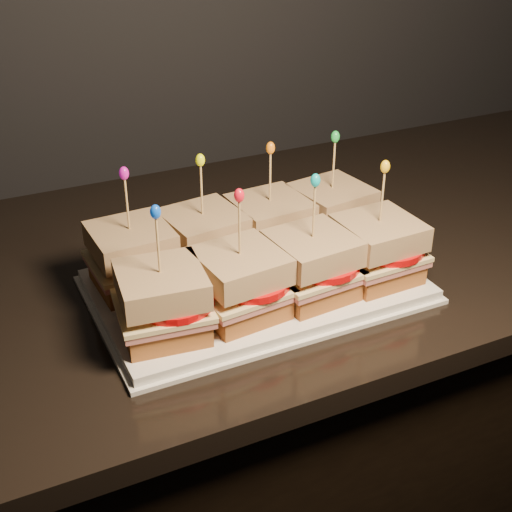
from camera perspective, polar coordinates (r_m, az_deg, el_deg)
name	(u,v)px	position (r m, az deg, el deg)	size (l,w,h in m)	color
granite_slab	(49,303)	(1.00, -16.25, -3.59)	(2.53, 0.68, 0.03)	black
platter	(256,286)	(0.95, 0.00, -2.43)	(0.41, 0.26, 0.02)	white
platter_rim	(256,290)	(0.95, 0.00, -2.73)	(0.43, 0.27, 0.01)	white
sandwich_0_bread_bot	(134,276)	(0.94, -9.73, -1.58)	(0.09, 0.09, 0.03)	brown
sandwich_0_ham	(133,265)	(0.93, -9.82, -0.68)	(0.10, 0.10, 0.01)	#B45958
sandwich_0_cheese	(132,260)	(0.93, -9.85, -0.30)	(0.11, 0.10, 0.01)	beige
sandwich_0_tomato	(142,255)	(0.92, -9.07, 0.10)	(0.09, 0.09, 0.01)	red
sandwich_0_bread_top	(131,240)	(0.91, -10.00, 1.25)	(0.10, 0.10, 0.03)	brown
sandwich_0_pick	(127,207)	(0.89, -10.26, 3.87)	(0.00, 0.00, 0.09)	tan
sandwich_0_frill	(124,173)	(0.88, -10.52, 6.53)	(0.01, 0.01, 0.02)	#CB11AA
sandwich_1_bread_bot	(204,260)	(0.97, -4.15, -0.30)	(0.09, 0.09, 0.03)	brown
sandwich_1_ham	(204,249)	(0.96, -4.19, 0.59)	(0.10, 0.10, 0.01)	#B45958
sandwich_1_cheese	(204,244)	(0.95, -4.20, 0.96)	(0.11, 0.10, 0.01)	beige
sandwich_1_tomato	(214,239)	(0.95, -3.41, 1.35)	(0.09, 0.09, 0.01)	red
sandwich_1_bread_top	(203,225)	(0.94, -4.27, 2.48)	(0.10, 0.10, 0.03)	brown
sandwich_1_pick	(202,193)	(0.92, -4.37, 5.06)	(0.00, 0.00, 0.09)	tan
sandwich_1_frill	(200,160)	(0.90, -4.48, 7.66)	(0.01, 0.01, 0.02)	#E9F905
sandwich_2_bread_bot	(269,245)	(1.00, 1.09, 0.90)	(0.09, 0.09, 0.03)	brown
sandwich_2_ham	(270,234)	(0.99, 1.09, 1.77)	(0.10, 0.10, 0.01)	#B45958
sandwich_2_cheese	(270,230)	(0.99, 1.10, 2.13)	(0.11, 0.10, 0.01)	beige
sandwich_2_tomato	(279,225)	(0.99, 1.88, 2.51)	(0.09, 0.09, 0.01)	red
sandwich_2_bread_top	(270,211)	(0.98, 1.11, 3.62)	(0.10, 0.10, 0.03)	brown
sandwich_2_pick	(270,180)	(0.96, 1.14, 6.12)	(0.00, 0.00, 0.09)	tan
sandwich_2_frill	(270,148)	(0.94, 1.17, 8.64)	(0.01, 0.01, 0.02)	orange
sandwich_3_bread_bot	(330,231)	(1.04, 5.94, 2.01)	(0.09, 0.09, 0.03)	brown
sandwich_3_ham	(331,220)	(1.04, 5.98, 2.85)	(0.10, 0.10, 0.01)	#B45958
sandwich_3_cheese	(331,216)	(1.03, 6.00, 3.20)	(0.11, 0.10, 0.01)	beige
sandwich_3_tomato	(340,211)	(1.03, 6.77, 3.57)	(0.09, 0.09, 0.01)	red
sandwich_3_bread_top	(332,198)	(1.02, 6.09, 4.63)	(0.10, 0.10, 0.03)	brown
sandwich_3_pick	(334,168)	(1.00, 6.22, 7.05)	(0.00, 0.00, 0.09)	tan
sandwich_3_frill	(335,137)	(0.99, 6.37, 9.47)	(0.01, 0.01, 0.02)	green
sandwich_4_bread_bot	(164,323)	(0.84, -7.37, -5.32)	(0.09, 0.09, 0.03)	brown
sandwich_4_ham	(163,311)	(0.83, -7.45, -4.35)	(0.10, 0.10, 0.01)	#B45958
sandwich_4_cheese	(163,305)	(0.83, -7.48, -3.95)	(0.11, 0.10, 0.01)	beige
sandwich_4_tomato	(174,300)	(0.82, -6.59, -3.53)	(0.09, 0.09, 0.01)	red
sandwich_4_bread_top	(161,285)	(0.82, -7.61, -2.28)	(0.10, 0.10, 0.03)	brown
sandwich_4_pick	(158,249)	(0.79, -7.83, 0.58)	(0.00, 0.00, 0.09)	tan
sandwich_4_frill	(155,212)	(0.77, -8.05, 3.51)	(0.01, 0.01, 0.02)	blue
sandwich_5_bread_bot	(241,303)	(0.87, -1.25, -3.77)	(0.09, 0.09, 0.03)	brown
sandwich_5_ham	(240,291)	(0.86, -1.26, -2.82)	(0.10, 0.10, 0.01)	#B45958
sandwich_5_cheese	(240,286)	(0.86, -1.26, -2.42)	(0.11, 0.10, 0.01)	beige
sandwich_5_tomato	(251,281)	(0.85, -0.37, -2.00)	(0.09, 0.09, 0.01)	red
sandwich_5_bread_top	(240,266)	(0.84, -1.29, -0.78)	(0.10, 0.10, 0.03)	brown
sandwich_5_pick	(240,231)	(0.82, -1.32, 2.02)	(0.00, 0.00, 0.09)	tan
sandwich_5_frill	(239,195)	(0.80, -1.36, 4.87)	(0.01, 0.01, 0.02)	red
sandwich_6_bread_bot	(311,285)	(0.91, 4.41, -2.30)	(0.09, 0.09, 0.03)	brown
sandwich_6_ham	(311,273)	(0.90, 4.45, -1.37)	(0.10, 0.10, 0.01)	#B45958
sandwich_6_cheese	(312,268)	(0.90, 4.47, -0.99)	(0.11, 0.10, 0.01)	beige
sandwich_6_tomato	(322,263)	(0.90, 5.34, -0.58)	(0.09, 0.09, 0.01)	red
sandwich_6_bread_top	(312,248)	(0.88, 4.54, 0.60)	(0.10, 0.10, 0.03)	brown
sandwich_6_pick	(314,215)	(0.86, 4.66, 3.31)	(0.00, 0.00, 0.09)	tan
sandwich_6_frill	(315,180)	(0.84, 4.78, 6.05)	(0.01, 0.01, 0.02)	#0AB1B8
sandwich_7_bread_bot	(376,268)	(0.96, 9.55, -0.94)	(0.09, 0.09, 0.03)	brown
sandwich_7_ham	(377,257)	(0.95, 9.63, -0.04)	(0.10, 0.10, 0.01)	#B45958
sandwich_7_cheese	(377,252)	(0.95, 9.67, 0.33)	(0.11, 0.10, 0.01)	beige
sandwich_7_tomato	(388,247)	(0.94, 10.51, 0.72)	(0.09, 0.09, 0.01)	red
sandwich_7_bread_top	(379,233)	(0.93, 9.81, 1.85)	(0.10, 0.10, 0.03)	brown
sandwich_7_pick	(382,200)	(0.91, 10.05, 4.44)	(0.00, 0.00, 0.09)	tan
sandwich_7_frill	(385,167)	(0.89, 10.30, 7.05)	(0.01, 0.01, 0.02)	yellow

